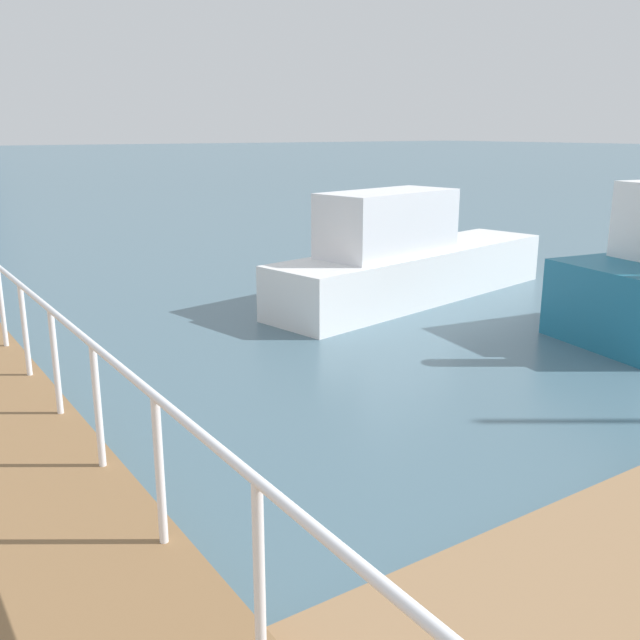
% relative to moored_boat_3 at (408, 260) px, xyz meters
% --- Properties ---
extents(ground_plane, '(300.00, 300.00, 0.00)m').
position_rel_moored_boat_3_xyz_m(ground_plane, '(-3.92, 1.08, -0.76)').
color(ground_plane, '#476675').
extents(moored_boat_3, '(6.66, 2.68, 2.06)m').
position_rel_moored_boat_3_xyz_m(moored_boat_3, '(0.00, 0.00, 0.00)').
color(moored_boat_3, white).
rests_on(moored_boat_3, ground_plane).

